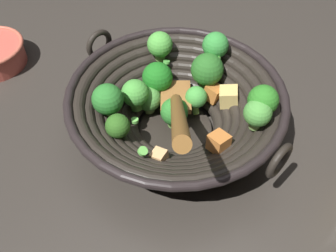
{
  "coord_description": "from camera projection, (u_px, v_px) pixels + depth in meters",
  "views": [
    {
      "loc": [
        -0.22,
        -0.35,
        0.49
      ],
      "look_at": [
        -0.02,
        -0.01,
        0.03
      ],
      "focal_mm": 39.99,
      "sensor_mm": 36.0,
      "label": 1
    }
  ],
  "objects": [
    {
      "name": "wok",
      "position": [
        176.0,
        105.0,
        0.59
      ],
      "size": [
        0.34,
        0.38,
        0.24
      ],
      "color": "black",
      "rests_on": "ground"
    },
    {
      "name": "ground_plane",
      "position": [
        176.0,
        131.0,
        0.64
      ],
      "size": [
        4.0,
        4.0,
        0.0
      ],
      "primitive_type": "plane",
      "color": "#332D28"
    }
  ]
}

